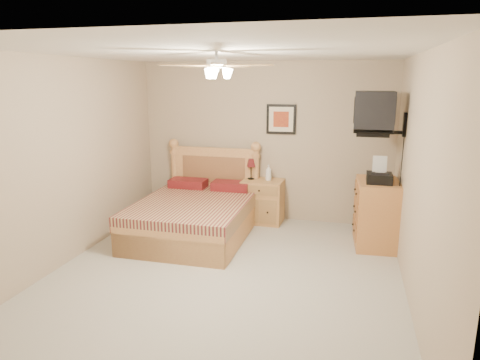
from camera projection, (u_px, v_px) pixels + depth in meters
The scene contains 17 objects.
floor at pixel (224, 275), 4.98m from camera, with size 4.50×4.50×0.00m, color #A6A396.
ceiling at pixel (222, 52), 4.40m from camera, with size 4.00×4.50×0.04m, color white.
wall_back at pixel (264, 142), 6.81m from camera, with size 4.00×0.04×2.50m, color tan.
wall_front at pixel (115, 246), 2.57m from camera, with size 4.00×0.04×2.50m, color tan.
wall_left at pixel (66, 162), 5.18m from camera, with size 0.04×4.50×2.50m, color tan.
wall_right at pixel (418, 181), 4.20m from camera, with size 0.04×4.50×2.50m, color tan.
bed at pixel (193, 194), 6.08m from camera, with size 1.50×1.97×1.28m, color #C2804B, non-canonical shape.
nightstand at pixel (263, 201), 6.78m from camera, with size 0.63×0.47×0.68m, color #B87A52.
table_lamp at pixel (251, 169), 6.75m from camera, with size 0.18×0.18×0.33m, color #541013, non-canonical shape.
lotion_bottle at pixel (269, 173), 6.67m from camera, with size 0.10×0.10×0.25m, color white.
framed_picture at pixel (281, 119), 6.64m from camera, with size 0.46×0.04×0.46m, color black.
dresser at pixel (376, 213), 5.79m from camera, with size 0.53×0.77×0.91m, color #B7713C.
fax_machine at pixel (380, 170), 5.53m from camera, with size 0.32×0.34×0.34m, color black, non-canonical shape.
magazine_lower at pixel (372, 175), 5.98m from camera, with size 0.19×0.26×0.02m, color #B7AD90.
magazine_upper at pixel (373, 173), 5.98m from camera, with size 0.21×0.28×0.02m, color tan.
wall_tv at pixel (386, 113), 5.39m from camera, with size 0.56×0.46×0.58m, color black, non-canonical shape.
ceiling_fan at pixel (217, 65), 4.25m from camera, with size 1.14×1.14×0.28m, color silver, non-canonical shape.
Camera 1 is at (1.33, -4.39, 2.23)m, focal length 32.00 mm.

